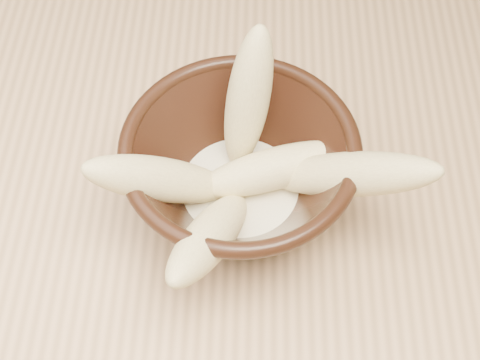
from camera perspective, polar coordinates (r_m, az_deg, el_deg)
table at (r=0.67m, az=-7.79°, el=-8.70°), size 1.20×0.80×0.75m
bowl at (r=0.56m, az=0.00°, el=0.50°), size 0.20×0.20×0.11m
milk_puddle at (r=0.59m, az=0.00°, el=-0.90°), size 0.11×0.11×0.02m
banana_upright at (r=0.55m, az=0.68°, el=6.85°), size 0.06×0.09×0.14m
banana_left at (r=0.54m, az=-6.71°, el=0.03°), size 0.14×0.08×0.12m
banana_right at (r=0.54m, az=9.15°, el=0.48°), size 0.16×0.10×0.13m
banana_across at (r=0.56m, az=2.88°, el=0.96°), size 0.14×0.07×0.05m
banana_front at (r=0.52m, az=-2.59°, el=-4.87°), size 0.08×0.14×0.11m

